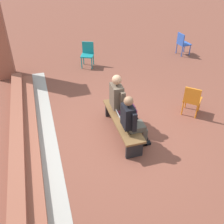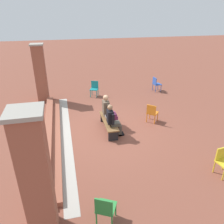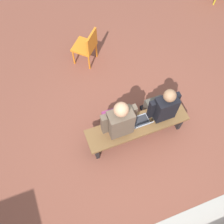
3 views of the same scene
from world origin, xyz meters
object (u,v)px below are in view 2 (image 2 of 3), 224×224
(bench, at_px, (109,122))
(person_student, at_px, (113,119))
(plastic_chair_foreground, at_px, (223,160))
(plastic_chair_mid_courtyard, at_px, (152,112))
(plastic_chair_near_bench_right, at_px, (94,88))
(person_adult, at_px, (108,110))
(plastic_chair_by_pillar, at_px, (156,83))
(plastic_chair_near_bench_left, at_px, (105,208))
(laptop, at_px, (109,120))

(bench, xyz_separation_m, person_student, (-0.44, -0.06, 0.35))
(plastic_chair_foreground, bearing_deg, plastic_chair_mid_courtyard, 12.28)
(plastic_chair_mid_courtyard, bearing_deg, plastic_chair_foreground, -167.72)
(plastic_chair_foreground, xyz_separation_m, plastic_chair_near_bench_right, (7.27, 2.68, 0.00))
(person_adult, height_order, plastic_chair_foreground, person_adult)
(bench, relative_size, plastic_chair_by_pillar, 2.14)
(plastic_chair_foreground, bearing_deg, person_adult, 36.24)
(bench, relative_size, plastic_chair_near_bench_left, 2.14)
(plastic_chair_foreground, distance_m, plastic_chair_by_pillar, 7.30)
(person_adult, xyz_separation_m, plastic_chair_near_bench_left, (-4.51, 1.06, -0.26))
(plastic_chair_foreground, height_order, plastic_chair_near_bench_right, same)
(person_adult, distance_m, plastic_chair_foreground, 4.50)
(person_adult, relative_size, plastic_chair_foreground, 1.66)
(plastic_chair_near_bench_left, bearing_deg, plastic_chair_foreground, -76.60)
(person_student, distance_m, plastic_chair_near_bench_left, 3.88)
(person_student, xyz_separation_m, plastic_chair_near_bench_left, (-3.73, 1.05, -0.22))
(plastic_chair_foreground, xyz_separation_m, plastic_chair_mid_courtyard, (3.53, 0.77, 0.00))
(plastic_chair_foreground, height_order, plastic_chair_mid_courtyard, same)
(bench, height_order, plastic_chair_near_bench_right, plastic_chair_near_bench_right)
(plastic_chair_by_pillar, bearing_deg, person_student, 140.00)
(laptop, relative_size, plastic_chair_near_bench_left, 0.38)
(plastic_chair_near_bench_right, bearing_deg, bench, 179.27)
(plastic_chair_near_bench_right, relative_size, plastic_chair_near_bench_left, 1.00)
(person_student, distance_m, person_adult, 0.78)
(bench, xyz_separation_m, plastic_chair_foreground, (-3.28, -2.73, 0.13))
(person_adult, xyz_separation_m, plastic_chair_by_pillar, (3.61, -3.68, -0.26))
(plastic_chair_near_bench_right, height_order, plastic_chair_by_pillar, same)
(person_adult, distance_m, laptop, 0.48)
(plastic_chair_foreground, bearing_deg, bench, 39.72)
(plastic_chair_mid_courtyard, bearing_deg, plastic_chair_by_pillar, -25.83)
(plastic_chair_foreground, height_order, plastic_chair_by_pillar, same)
(plastic_chair_foreground, bearing_deg, plastic_chair_near_bench_left, 103.40)
(plastic_chair_near_bench_left, bearing_deg, bench, -13.33)
(plastic_chair_foreground, bearing_deg, laptop, 40.38)
(plastic_chair_near_bench_right, relative_size, plastic_chair_by_pillar, 1.00)
(plastic_chair_mid_courtyard, bearing_deg, person_student, 110.06)
(person_student, distance_m, laptop, 0.43)
(plastic_chair_by_pillar, height_order, plastic_chair_near_bench_left, same)
(laptop, relative_size, plastic_chair_by_pillar, 0.38)
(person_student, bearing_deg, bench, 8.42)
(plastic_chair_mid_courtyard, xyz_separation_m, plastic_chair_near_bench_left, (-4.42, 2.94, 0.00))
(person_adult, xyz_separation_m, plastic_chair_foreground, (-3.62, -2.66, -0.26))
(person_adult, bearing_deg, laptop, 168.44)
(person_student, bearing_deg, plastic_chair_by_pillar, -40.00)
(bench, bearing_deg, plastic_chair_mid_courtyard, -82.65)
(plastic_chair_by_pillar, bearing_deg, person_adult, 134.45)
(plastic_chair_foreground, height_order, plastic_chair_near_bench_left, same)
(person_adult, xyz_separation_m, plastic_chair_mid_courtyard, (-0.09, -1.89, -0.26))
(person_student, relative_size, plastic_chair_near_bench_left, 1.55)
(person_student, bearing_deg, plastic_chair_near_bench_left, 164.24)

